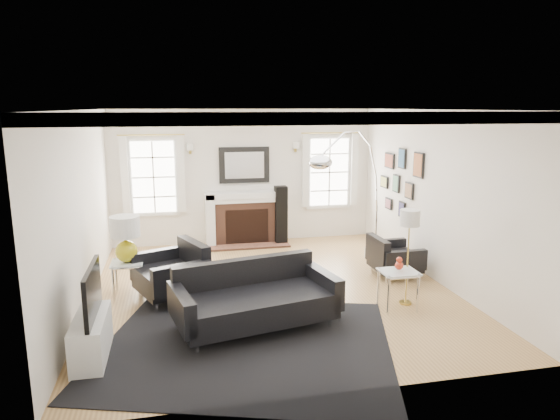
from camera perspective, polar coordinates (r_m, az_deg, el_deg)
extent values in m
plane|color=#A47744|center=(8.00, -0.91, -9.10)|extent=(6.00, 6.00, 0.00)
cube|color=silver|center=(10.54, -4.11, 3.82)|extent=(5.50, 0.04, 2.80)
cube|color=silver|center=(4.79, 6.04, -5.88)|extent=(5.50, 0.04, 2.80)
cube|color=silver|center=(7.59, -21.77, -0.09)|extent=(0.04, 6.00, 2.80)
cube|color=silver|center=(8.57, 17.41, 1.49)|extent=(0.04, 6.00, 2.80)
cube|color=white|center=(7.48, -0.98, 11.39)|extent=(5.50, 6.00, 0.02)
cube|color=white|center=(7.48, -0.98, 10.93)|extent=(5.50, 6.00, 0.12)
cube|color=white|center=(10.42, -7.98, -1.11)|extent=(0.18, 0.38, 1.10)
cube|color=white|center=(10.62, 0.12, -0.74)|extent=(0.18, 0.38, 1.10)
cube|color=white|center=(10.39, -3.93, 1.76)|extent=(1.70, 0.38, 0.12)
cube|color=white|center=(10.41, -3.92, 1.22)|extent=(1.50, 0.34, 0.10)
cube|color=brown|center=(10.53, -3.90, -1.43)|extent=(1.30, 0.30, 0.90)
cube|color=black|center=(10.45, -3.81, -1.93)|extent=(0.90, 0.10, 0.76)
cube|color=brown|center=(10.38, -3.65, -4.08)|extent=(1.70, 0.50, 0.04)
cube|color=black|center=(10.46, -4.10, 5.15)|extent=(1.05, 0.06, 0.75)
cube|color=white|center=(10.43, -4.07, 5.13)|extent=(0.82, 0.02, 0.55)
cube|color=white|center=(10.41, -14.25, 3.67)|extent=(1.00, 0.05, 1.60)
cube|color=white|center=(10.38, -14.25, 3.65)|extent=(0.84, 0.02, 1.44)
cube|color=white|center=(10.34, -17.33, 3.73)|extent=(0.14, 0.05, 1.55)
cube|color=white|center=(10.29, -11.22, 4.01)|extent=(0.14, 0.05, 1.55)
cube|color=white|center=(10.91, 5.60, 4.33)|extent=(1.00, 0.05, 1.60)
cube|color=white|center=(10.88, 5.65, 4.31)|extent=(0.84, 0.02, 1.44)
cube|color=white|center=(10.65, 2.94, 4.47)|extent=(0.14, 0.05, 1.55)
cube|color=white|center=(10.99, 8.51, 4.58)|extent=(0.14, 0.05, 1.55)
cube|color=black|center=(9.02, 15.55, 4.97)|extent=(0.03, 0.34, 0.44)
cube|color=#A6582C|center=(9.01, 15.45, 4.97)|extent=(0.01, 0.29, 0.39)
cube|color=black|center=(9.59, 13.78, 5.74)|extent=(0.03, 0.28, 0.38)
cube|color=#305A84|center=(9.58, 13.68, 5.74)|extent=(0.01, 0.23, 0.33)
cube|color=black|center=(10.09, 12.40, 5.52)|extent=(0.03, 0.40, 0.30)
cube|color=brown|center=(10.09, 12.31, 5.52)|extent=(0.01, 0.35, 0.25)
cube|color=black|center=(9.35, 14.54, 2.16)|extent=(0.03, 0.30, 0.30)
cube|color=#8F6341|center=(9.34, 14.44, 2.15)|extent=(0.01, 0.25, 0.25)
cube|color=black|center=(9.83, 13.14, 2.97)|extent=(0.03, 0.26, 0.34)
cube|color=#558E6C|center=(9.82, 13.04, 2.97)|extent=(0.01, 0.21, 0.29)
cube|color=black|center=(10.33, 11.84, 3.17)|extent=(0.03, 0.32, 0.24)
cube|color=#B3AF4C|center=(10.32, 11.74, 3.16)|extent=(0.01, 0.27, 0.19)
cube|color=black|center=(9.64, 13.76, 0.06)|extent=(0.03, 0.24, 0.30)
cube|color=navy|center=(9.63, 13.67, 0.05)|extent=(0.01, 0.19, 0.25)
cube|color=black|center=(10.17, 12.31, 0.73)|extent=(0.03, 0.28, 0.22)
cube|color=#95565E|center=(10.16, 12.21, 0.72)|extent=(0.01, 0.23, 0.17)
cube|color=white|center=(6.29, -20.75, -13.46)|extent=(0.35, 1.00, 0.50)
cube|color=black|center=(6.07, -20.66, -8.73)|extent=(0.05, 1.00, 0.58)
cube|color=black|center=(6.28, -3.84, -15.15)|extent=(4.13, 3.76, 0.01)
cube|color=black|center=(6.60, -2.74, -10.88)|extent=(2.15, 1.34, 0.33)
cube|color=black|center=(6.88, -4.05, -7.76)|extent=(1.98, 0.57, 0.55)
cube|color=black|center=(6.29, -11.21, -10.97)|extent=(0.35, 0.95, 0.42)
cube|color=black|center=(6.94, 4.85, -8.57)|extent=(0.35, 0.95, 0.42)
cube|color=black|center=(7.74, -12.45, -7.67)|extent=(1.16, 1.16, 0.33)
cube|color=black|center=(7.81, -9.81, -5.49)|extent=(0.48, 0.88, 0.56)
cube|color=black|center=(8.09, -13.70, -5.88)|extent=(0.87, 0.46, 0.42)
cube|color=black|center=(7.30, -11.16, -7.68)|extent=(0.87, 0.46, 0.42)
cube|color=black|center=(8.80, 13.01, -5.68)|extent=(0.75, 0.75, 0.27)
cube|color=black|center=(8.61, 11.11, -4.59)|extent=(0.15, 0.74, 0.46)
cube|color=black|center=(8.46, 14.16, -5.67)|extent=(0.73, 0.13, 0.35)
cube|color=black|center=(9.09, 12.02, -4.36)|extent=(0.73, 0.13, 0.35)
cube|color=silver|center=(7.05, 2.19, -8.33)|extent=(0.98, 0.98, 0.02)
cylinder|color=silver|center=(6.63, -0.70, -11.61)|extent=(0.04, 0.04, 0.44)
cylinder|color=silver|center=(6.85, 6.84, -10.91)|extent=(0.04, 0.04, 0.44)
cylinder|color=silver|center=(7.45, -2.09, -8.92)|extent=(0.04, 0.04, 0.44)
cylinder|color=silver|center=(7.65, 4.65, -8.40)|extent=(0.04, 0.04, 0.44)
cube|color=silver|center=(7.99, -17.07, -5.75)|extent=(0.48, 0.48, 0.02)
cylinder|color=silver|center=(7.90, -18.52, -7.97)|extent=(0.04, 0.04, 0.52)
cylinder|color=silver|center=(7.87, -15.63, -7.89)|extent=(0.04, 0.04, 0.52)
cylinder|color=silver|center=(8.28, -18.23, -7.06)|extent=(0.04, 0.04, 0.52)
cylinder|color=silver|center=(8.24, -15.47, -6.97)|extent=(0.04, 0.04, 0.52)
cube|color=silver|center=(7.29, 13.42, -6.88)|extent=(0.52, 0.43, 0.02)
cylinder|color=silver|center=(7.14, 12.32, -9.57)|extent=(0.04, 0.04, 0.57)
cylinder|color=silver|center=(7.32, 15.48, -9.18)|extent=(0.04, 0.04, 0.57)
cylinder|color=silver|center=(7.44, 11.19, -8.63)|extent=(0.04, 0.04, 0.57)
cylinder|color=silver|center=(7.62, 14.25, -8.28)|extent=(0.04, 0.04, 0.57)
sphere|color=gold|center=(7.94, -17.15, -4.54)|extent=(0.33, 0.33, 0.33)
cylinder|color=gold|center=(7.90, -17.22, -3.37)|extent=(0.04, 0.04, 0.13)
cylinder|color=white|center=(7.85, -17.32, -1.80)|extent=(0.45, 0.45, 0.31)
sphere|color=red|center=(7.26, 13.45, -6.21)|extent=(0.12, 0.12, 0.12)
sphere|color=red|center=(7.23, 13.48, -5.56)|extent=(0.09, 0.09, 0.09)
cube|color=silver|center=(9.59, 10.83, -5.07)|extent=(0.27, 0.43, 0.21)
ellipsoid|color=silver|center=(7.52, 4.62, 5.44)|extent=(0.36, 0.36, 0.22)
cylinder|color=gold|center=(7.70, 14.13, -10.22)|extent=(0.18, 0.18, 0.03)
cylinder|color=gold|center=(7.49, 14.36, -5.88)|extent=(0.02, 0.02, 1.25)
cylinder|color=white|center=(7.32, 14.63, -0.87)|extent=(0.29, 0.29, 0.23)
cube|color=black|center=(10.46, 0.09, -0.59)|extent=(0.25, 0.25, 1.23)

